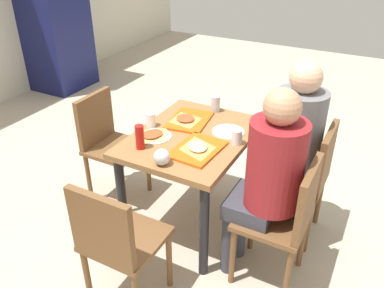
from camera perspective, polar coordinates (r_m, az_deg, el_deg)
The scene contains 21 objects.
ground_plane at distance 3.09m, azimuth 0.00°, elevation -10.90°, with size 10.00×10.00×0.02m, color #B7A893.
main_table at distance 2.73m, azimuth 0.00°, elevation -0.77°, with size 0.97×0.73×0.74m.
chair_near_left at distance 2.39m, azimuth 13.49°, elevation -9.98°, with size 0.40×0.40×0.86m.
chair_near_right at distance 2.78m, azimuth 16.26°, elevation -4.20°, with size 0.40×0.40×0.86m.
chair_far_side at distance 3.16m, azimuth -12.11°, elevation 0.70°, with size 0.40×0.40×0.86m.
chair_left_end at distance 2.21m, azimuth -10.88°, elevation -13.40°, with size 0.40×0.40×0.86m.
person_in_red at distance 2.27m, azimuth 10.82°, elevation -4.23°, with size 0.32×0.42×1.27m.
person_in_brown_jacket at distance 2.68m, azimuth 14.10°, elevation 0.93°, with size 0.32×0.42×1.27m.
tray_red_near at distance 2.48m, azimuth 0.79°, elevation -0.75°, with size 0.36×0.26×0.02m, color #D85914.
tray_red_far at distance 2.84m, azimuth -0.36°, elevation 3.43°, with size 0.36×0.26×0.02m, color #D85914.
paper_plate_center at distance 2.65m, azimuth -5.34°, elevation 1.10°, with size 0.22×0.22×0.01m, color white.
paper_plate_near_edge at distance 2.71m, azimuth 5.22°, elevation 1.78°, with size 0.22×0.22×0.01m, color white.
pizza_slice_a at distance 2.47m, azimuth 0.82°, elevation -0.44°, with size 0.28×0.27×0.02m.
pizza_slice_b at distance 2.83m, azimuth -0.95°, elevation 3.61°, with size 0.27×0.27×0.02m.
pizza_slice_c at distance 2.64m, azimuth -5.72°, elevation 1.34°, with size 0.24×0.21×0.02m.
plastic_cup_a at distance 2.77m, azimuth -5.95°, elevation 3.50°, with size 0.07×0.07×0.10m, color white.
plastic_cup_b at distance 2.55m, azimuth 6.46°, elevation 1.03°, with size 0.07×0.07×0.10m, color white.
soda_can at distance 2.98m, azimuth 3.41°, elevation 5.78°, with size 0.07×0.07×0.12m, color #B7BCC6.
condiment_bottle at distance 2.49m, azimuth -7.51°, elevation 0.99°, with size 0.06×0.06×0.16m, color red.
foil_bundle at distance 2.33m, azimuth -4.35°, elevation -1.87°, with size 0.10×0.10×0.10m, color silver.
drink_fridge at distance 5.54m, azimuth -19.20°, elevation 17.14°, with size 0.70×0.60×1.90m, color #14194C.
Camera 1 is at (-2.08, -1.10, 2.00)m, focal length 37.11 mm.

